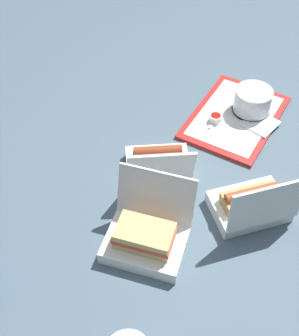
{
  "coord_description": "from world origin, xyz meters",
  "views": [
    {
      "loc": [
        -0.8,
        -0.28,
        1.04
      ],
      "look_at": [
        0.04,
        0.05,
        0.05
      ],
      "focal_mm": 50.0,
      "sensor_mm": 36.0,
      "label": 1
    }
  ],
  "objects_px": {
    "food_tray": "(235,117)",
    "clamshell_sandwich_front": "(146,237)",
    "clamshell_hotdog_back": "(251,204)",
    "plastic_fork": "(215,118)",
    "ketchup_cup": "(216,118)",
    "clamshell_hotdog_left": "(158,163)",
    "cake_container": "(253,101)"
  },
  "relations": [
    {
      "from": "food_tray",
      "to": "clamshell_sandwich_front",
      "type": "height_order",
      "value": "clamshell_sandwich_front"
    },
    {
      "from": "clamshell_hotdog_back",
      "to": "clamshell_sandwich_front",
      "type": "relative_size",
      "value": 1.16
    },
    {
      "from": "plastic_fork",
      "to": "clamshell_sandwich_front",
      "type": "relative_size",
      "value": 0.51
    },
    {
      "from": "ketchup_cup",
      "to": "clamshell_hotdog_back",
      "type": "xyz_separation_m",
      "value": [
        -0.32,
        -0.19,
        0.01
      ]
    },
    {
      "from": "clamshell_hotdog_left",
      "to": "ketchup_cup",
      "type": "bearing_deg",
      "value": -20.9
    },
    {
      "from": "ketchup_cup",
      "to": "clamshell_sandwich_front",
      "type": "bearing_deg",
      "value": 175.7
    },
    {
      "from": "plastic_fork",
      "to": "clamshell_sandwich_front",
      "type": "distance_m",
      "value": 0.53
    },
    {
      "from": "ketchup_cup",
      "to": "plastic_fork",
      "type": "bearing_deg",
      "value": 12.03
    },
    {
      "from": "clamshell_sandwich_front",
      "to": "clamshell_hotdog_left",
      "type": "height_order",
      "value": "clamshell_sandwich_front"
    },
    {
      "from": "clamshell_hotdog_back",
      "to": "clamshell_sandwich_front",
      "type": "distance_m",
      "value": 0.3
    },
    {
      "from": "clamshell_hotdog_left",
      "to": "clamshell_hotdog_back",
      "type": "bearing_deg",
      "value": -100.61
    },
    {
      "from": "plastic_fork",
      "to": "food_tray",
      "type": "bearing_deg",
      "value": -50.99
    },
    {
      "from": "ketchup_cup",
      "to": "food_tray",
      "type": "bearing_deg",
      "value": -48.15
    },
    {
      "from": "cake_container",
      "to": "clamshell_sandwich_front",
      "type": "bearing_deg",
      "value": 167.54
    },
    {
      "from": "ketchup_cup",
      "to": "clamshell_hotdog_left",
      "type": "distance_m",
      "value": 0.28
    },
    {
      "from": "cake_container",
      "to": "clamshell_hotdog_left",
      "type": "bearing_deg",
      "value": 151.15
    },
    {
      "from": "plastic_fork",
      "to": "clamshell_hotdog_left",
      "type": "relative_size",
      "value": 0.46
    },
    {
      "from": "ketchup_cup",
      "to": "clamshell_sandwich_front",
      "type": "height_order",
      "value": "clamshell_sandwich_front"
    },
    {
      "from": "clamshell_hotdog_left",
      "to": "cake_container",
      "type": "bearing_deg",
      "value": -28.85
    },
    {
      "from": "food_tray",
      "to": "clamshell_hotdog_left",
      "type": "bearing_deg",
      "value": 153.53
    },
    {
      "from": "clamshell_sandwich_front",
      "to": "ketchup_cup",
      "type": "bearing_deg",
      "value": -4.3
    },
    {
      "from": "plastic_fork",
      "to": "clamshell_hotdog_left",
      "type": "distance_m",
      "value": 0.29
    },
    {
      "from": "cake_container",
      "to": "ketchup_cup",
      "type": "distance_m",
      "value": 0.14
    },
    {
      "from": "clamshell_hotdog_back",
      "to": "clamshell_hotdog_left",
      "type": "bearing_deg",
      "value": 79.39
    },
    {
      "from": "plastic_fork",
      "to": "clamshell_hotdog_left",
      "type": "height_order",
      "value": "clamshell_hotdog_left"
    },
    {
      "from": "plastic_fork",
      "to": "ketchup_cup",
      "type": "bearing_deg",
      "value": -163.33
    },
    {
      "from": "clamshell_hotdog_left",
      "to": "food_tray",
      "type": "bearing_deg",
      "value": -26.47
    },
    {
      "from": "plastic_fork",
      "to": "clamshell_hotdog_back",
      "type": "height_order",
      "value": "clamshell_hotdog_back"
    },
    {
      "from": "cake_container",
      "to": "clamshell_hotdog_back",
      "type": "relative_size",
      "value": 0.5
    },
    {
      "from": "cake_container",
      "to": "clamshell_sandwich_front",
      "type": "xyz_separation_m",
      "value": [
        -0.62,
        0.14,
        -0.01
      ]
    },
    {
      "from": "food_tray",
      "to": "clamshell_hotdog_back",
      "type": "xyz_separation_m",
      "value": [
        -0.37,
        -0.13,
        0.04
      ]
    },
    {
      "from": "cake_container",
      "to": "plastic_fork",
      "type": "distance_m",
      "value": 0.13
    }
  ]
}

